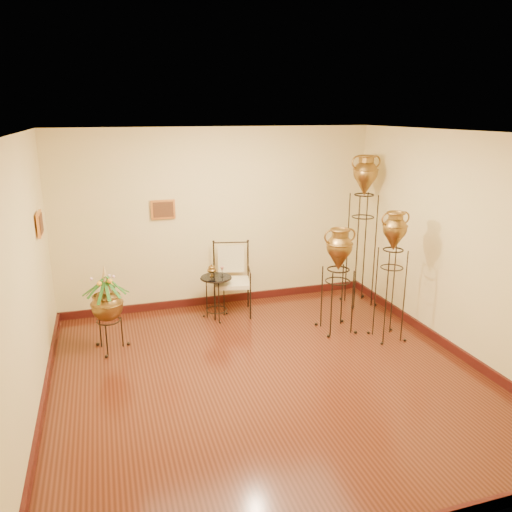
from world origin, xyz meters
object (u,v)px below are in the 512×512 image
object	(u,v)px
amphora_tall	(362,230)
planter_urn	(107,302)
amphora_mid	(391,275)
armchair	(232,280)
side_table	(216,297)

from	to	relation	value
amphora_tall	planter_urn	world-z (taller)	amphora_tall
amphora_mid	planter_urn	size ratio (longest dim) A/B	1.52
amphora_tall	armchair	xyz separation A→B (m)	(-2.08, 0.18, -0.68)
amphora_tall	amphora_mid	xyz separation A→B (m)	(-0.25, -1.29, -0.32)
armchair	side_table	size ratio (longest dim) A/B	1.31
amphora_tall	planter_urn	distance (m)	3.99
amphora_tall	amphora_mid	distance (m)	1.35
amphora_mid	amphora_tall	bearing A→B (deg)	78.95
planter_urn	armchair	distance (m)	1.97
planter_urn	side_table	size ratio (longest dim) A/B	1.42
amphora_mid	side_table	distance (m)	2.56
planter_urn	amphora_tall	bearing A→B (deg)	7.64
armchair	side_table	bearing A→B (deg)	-144.74
amphora_mid	planter_urn	xyz separation A→B (m)	(-3.66, 0.76, -0.24)
amphora_mid	side_table	size ratio (longest dim) A/B	2.15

